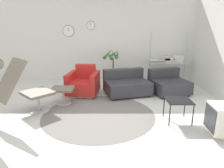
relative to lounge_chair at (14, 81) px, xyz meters
The scene contains 11 objects.
ground_plane 1.80m from the lounge_chair, ahead, with size 12.00×12.00×0.00m, color silver.
wall_back 3.53m from the lounge_chair, 62.24° to the left, with size 12.00×0.09×2.80m.
round_rug 1.79m from the lounge_chair, ahead, with size 2.35×2.35×0.01m.
lounge_chair is the anchor object (origin of this frame).
ottoman 1.15m from the lounge_chair, 46.11° to the left, with size 0.51×0.43×0.39m.
armchair_red 1.91m from the lounge_chair, 52.92° to the left, with size 0.88×0.92×0.77m.
couch_low 2.77m from the lounge_chair, 32.73° to the left, with size 1.34×1.15×0.64m.
couch_second 3.82m from the lounge_chair, 24.25° to the left, with size 1.12×1.08×0.64m.
side_table 3.19m from the lounge_chair, ahead, with size 0.47×0.47×0.43m.
potted_plant 3.08m from the lounge_chair, 51.20° to the left, with size 0.54×0.55×1.14m.
shelf_unit 4.69m from the lounge_chair, 35.91° to the left, with size 1.24×0.28×1.63m.
Camera 1 is at (0.27, -3.91, 1.76)m, focal length 32.00 mm.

